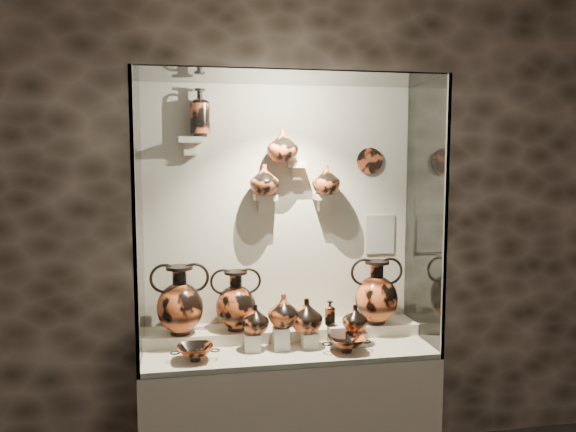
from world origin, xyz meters
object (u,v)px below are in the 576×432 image
object	(u,v)px
amphora_right	(376,292)
kylix_left	(195,351)
amphora_mid	(236,300)
jug_c	(306,315)
ovoid_vase_a	(264,180)
lekythos_small	(330,312)
jug_b	(284,310)
kylix_right	(346,343)
ovoid_vase_b	(282,145)
amphora_left	(180,300)
jug_e	(355,318)
lekythos_tall	(200,110)
jug_a	(255,319)
ovoid_vase_c	(326,180)

from	to	relation	value
amphora_right	kylix_left	bearing A→B (deg)	-159.72
amphora_mid	jug_c	size ratio (longest dim) A/B	1.85
ovoid_vase_a	amphora_mid	bearing A→B (deg)	-141.74
lekythos_small	ovoid_vase_a	world-z (taller)	ovoid_vase_a
lekythos_small	ovoid_vase_a	bearing A→B (deg)	161.57
jug_b	kylix_right	xyz separation A→B (m)	(0.35, -0.13, -0.17)
kylix_left	ovoid_vase_b	bearing A→B (deg)	55.95
amphora_left	ovoid_vase_b	distance (m)	1.11
lekythos_small	kylix_right	distance (m)	0.21
amphora_mid	kylix_right	xyz separation A→B (m)	(0.61, -0.30, -0.20)
ovoid_vase_b	jug_e	bearing A→B (deg)	-22.59
jug_b	ovoid_vase_a	distance (m)	0.80
amphora_right	lekythos_small	world-z (taller)	amphora_right
kylix_left	lekythos_tall	size ratio (longest dim) A/B	0.80
jug_a	jug_c	bearing A→B (deg)	0.43
lekythos_small	amphora_left	bearing A→B (deg)	-175.43
jug_a	kylix_right	xyz separation A→B (m)	(0.51, -0.13, -0.13)
amphora_mid	amphora_left	bearing A→B (deg)	-156.61
amphora_left	kylix_right	distance (m)	1.01
ovoid_vase_b	amphora_mid	bearing A→B (deg)	-162.02
jug_b	jug_e	bearing A→B (deg)	2.31
jug_a	jug_e	xyz separation A→B (m)	(0.60, -0.01, -0.02)
lekythos_tall	ovoid_vase_b	xyz separation A→B (m)	(0.49, -0.03, -0.21)
amphora_left	kylix_left	size ratio (longest dim) A/B	1.60
jug_a	lekythos_tall	world-z (taller)	lekythos_tall
amphora_left	jug_a	distance (m)	0.47
amphora_right	kylix_right	size ratio (longest dim) A/B	1.49
kylix_right	lekythos_tall	xyz separation A→B (m)	(-0.80, 0.39, 1.34)
amphora_mid	ovoid_vase_c	world-z (taller)	ovoid_vase_c
jug_c	kylix_left	size ratio (longest dim) A/B	0.77
jug_e	lekythos_tall	xyz separation A→B (m)	(-0.89, 0.27, 1.24)
amphora_mid	ovoid_vase_a	distance (m)	0.75
kylix_left	jug_e	bearing A→B (deg)	30.31
kylix_left	ovoid_vase_a	size ratio (longest dim) A/B	1.38
amphora_left	lekythos_tall	bearing A→B (deg)	14.86
lekythos_small	ovoid_vase_c	distance (m)	0.81
kylix_left	amphora_right	bearing A→B (deg)	37.59
lekythos_small	ovoid_vase_b	size ratio (longest dim) A/B	0.85
amphora_left	amphora_right	bearing A→B (deg)	-21.32
jug_e	ovoid_vase_c	world-z (taller)	ovoid_vase_c
amphora_mid	jug_a	bearing A→B (deg)	-41.20
kylix_right	ovoid_vase_a	distance (m)	1.08
jug_e	jug_c	bearing A→B (deg)	-157.61
amphora_right	jug_a	xyz separation A→B (m)	(-0.79, -0.16, -0.09)
lekythos_small	amphora_right	bearing A→B (deg)	40.25
jug_c	lekythos_tall	bearing A→B (deg)	159.97
amphora_right	jug_a	world-z (taller)	amphora_right
ovoid_vase_a	lekythos_tall	bearing A→B (deg)	-162.96
jug_b	ovoid_vase_b	world-z (taller)	ovoid_vase_b
jug_a	kylix_right	size ratio (longest dim) A/B	0.61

